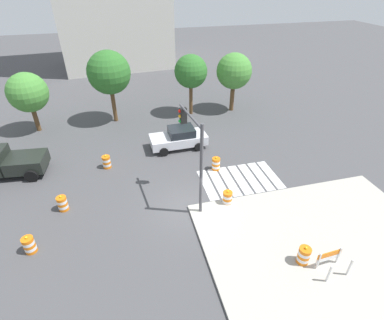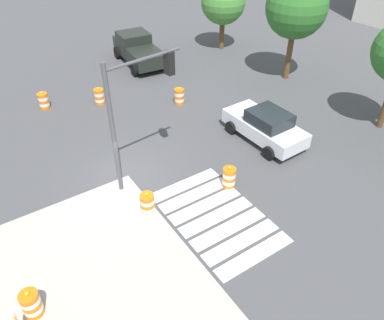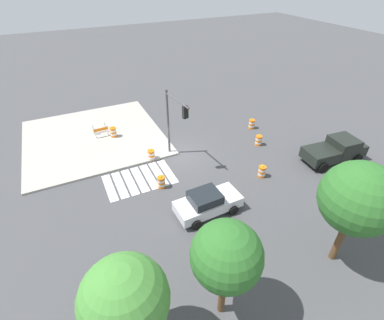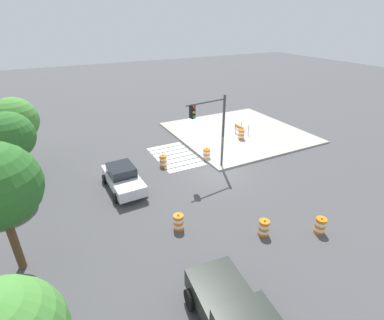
{
  "view_description": "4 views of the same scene",
  "coord_description": "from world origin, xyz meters",
  "px_view_note": "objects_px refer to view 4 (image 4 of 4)",
  "views": [
    {
      "loc": [
        -2.99,
        -12.69,
        11.83
      ],
      "look_at": [
        1.02,
        2.97,
        1.28
      ],
      "focal_mm": 27.75,
      "sensor_mm": 36.0,
      "label": 1
    },
    {
      "loc": [
        12.11,
        -4.73,
        10.6
      ],
      "look_at": [
        1.16,
        2.56,
        0.65
      ],
      "focal_mm": 35.46,
      "sensor_mm": 36.0,
      "label": 2
    },
    {
      "loc": [
        7.68,
        18.56,
        13.54
      ],
      "look_at": [
        -0.08,
        2.41,
        0.93
      ],
      "focal_mm": 26.67,
      "sensor_mm": 36.0,
      "label": 3
    },
    {
      "loc": [
        -16.06,
        10.64,
        10.52
      ],
      "look_at": [
        0.62,
        1.96,
        1.18
      ],
      "focal_mm": 27.21,
      "sensor_mm": 36.0,
      "label": 4
    }
  ],
  "objects_px": {
    "traffic_barrel_on_sidewalk": "(241,134)",
    "traffic_light_pole": "(211,122)",
    "traffic_barrel_median_far": "(163,161)",
    "street_tree_corner_lot": "(9,136)",
    "street_tree_streetside_far": "(15,120)",
    "traffic_barrel_median_near": "(178,222)",
    "traffic_barrel_near_corner": "(320,225)",
    "traffic_barrel_crosswalk_end": "(264,228)",
    "construction_barricade": "(240,129)",
    "traffic_barrel_far_curb": "(207,154)",
    "sports_car": "(123,178)"
  },
  "relations": [
    {
      "from": "traffic_barrel_far_curb",
      "to": "traffic_light_pole",
      "type": "xyz_separation_m",
      "value": [
        -1.87,
        0.81,
        3.46
      ]
    },
    {
      "from": "traffic_barrel_far_curb",
      "to": "street_tree_corner_lot",
      "type": "xyz_separation_m",
      "value": [
        1.11,
        13.14,
        3.56
      ]
    },
    {
      "from": "traffic_barrel_near_corner",
      "to": "traffic_barrel_on_sidewalk",
      "type": "height_order",
      "value": "traffic_barrel_on_sidewalk"
    },
    {
      "from": "traffic_barrel_median_far",
      "to": "street_tree_corner_lot",
      "type": "xyz_separation_m",
      "value": [
        0.63,
        9.54,
        3.56
      ]
    },
    {
      "from": "traffic_barrel_median_far",
      "to": "construction_barricade",
      "type": "relative_size",
      "value": 0.78
    },
    {
      "from": "traffic_barrel_median_far",
      "to": "street_tree_streetside_far",
      "type": "xyz_separation_m",
      "value": [
        4.69,
        9.39,
        3.34
      ]
    },
    {
      "from": "traffic_barrel_crosswalk_end",
      "to": "traffic_barrel_median_far",
      "type": "height_order",
      "value": "same"
    },
    {
      "from": "traffic_barrel_near_corner",
      "to": "traffic_light_pole",
      "type": "distance_m",
      "value": 9.52
    },
    {
      "from": "construction_barricade",
      "to": "traffic_light_pole",
      "type": "xyz_separation_m",
      "value": [
        -4.84,
        6.28,
        3.19
      ]
    },
    {
      "from": "traffic_barrel_crosswalk_end",
      "to": "traffic_barrel_on_sidewalk",
      "type": "bearing_deg",
      "value": -30.99
    },
    {
      "from": "traffic_barrel_near_corner",
      "to": "traffic_barrel_far_curb",
      "type": "height_order",
      "value": "same"
    },
    {
      "from": "traffic_light_pole",
      "to": "street_tree_corner_lot",
      "type": "height_order",
      "value": "traffic_light_pole"
    },
    {
      "from": "traffic_barrel_crosswalk_end",
      "to": "traffic_light_pole",
      "type": "xyz_separation_m",
      "value": [
        7.46,
        -1.1,
        3.46
      ]
    },
    {
      "from": "traffic_barrel_median_far",
      "to": "construction_barricade",
      "type": "xyz_separation_m",
      "value": [
        2.48,
        -9.08,
        0.27
      ]
    },
    {
      "from": "traffic_barrel_crosswalk_end",
      "to": "construction_barricade",
      "type": "bearing_deg",
      "value": -30.99
    },
    {
      "from": "traffic_barrel_far_curb",
      "to": "traffic_barrel_on_sidewalk",
      "type": "distance_m",
      "value": 5.26
    },
    {
      "from": "traffic_barrel_median_near",
      "to": "street_tree_streetside_far",
      "type": "bearing_deg",
      "value": 31.23
    },
    {
      "from": "traffic_barrel_median_far",
      "to": "traffic_barrel_on_sidewalk",
      "type": "xyz_separation_m",
      "value": [
        1.49,
        -8.48,
        0.15
      ]
    },
    {
      "from": "traffic_light_pole",
      "to": "traffic_barrel_on_sidewalk",
      "type": "bearing_deg",
      "value": -55.96
    },
    {
      "from": "sports_car",
      "to": "street_tree_corner_lot",
      "type": "bearing_deg",
      "value": 67.62
    },
    {
      "from": "traffic_barrel_crosswalk_end",
      "to": "traffic_barrel_on_sidewalk",
      "type": "xyz_separation_m",
      "value": [
        11.3,
        -6.79,
        0.15
      ]
    },
    {
      "from": "traffic_barrel_far_curb",
      "to": "traffic_barrel_crosswalk_end",
      "type": "bearing_deg",
      "value": 168.43
    },
    {
      "from": "traffic_barrel_near_corner",
      "to": "traffic_barrel_far_curb",
      "type": "xyz_separation_m",
      "value": [
        10.58,
        0.89,
        0.0
      ]
    },
    {
      "from": "sports_car",
      "to": "traffic_barrel_crosswalk_end",
      "type": "relative_size",
      "value": 4.27
    },
    {
      "from": "traffic_barrel_near_corner",
      "to": "street_tree_corner_lot",
      "type": "relative_size",
      "value": 0.18
    },
    {
      "from": "street_tree_streetside_far",
      "to": "traffic_light_pole",
      "type": "bearing_deg",
      "value": -120.03
    },
    {
      "from": "sports_car",
      "to": "traffic_barrel_median_near",
      "type": "relative_size",
      "value": 4.27
    },
    {
      "from": "construction_barricade",
      "to": "street_tree_corner_lot",
      "type": "relative_size",
      "value": 0.24
    },
    {
      "from": "traffic_barrel_on_sidewalk",
      "to": "traffic_barrel_median_near",
      "type": "bearing_deg",
      "value": 129.65
    },
    {
      "from": "traffic_barrel_crosswalk_end",
      "to": "traffic_barrel_median_near",
      "type": "xyz_separation_m",
      "value": [
        2.51,
        3.82,
        0.0
      ]
    },
    {
      "from": "street_tree_corner_lot",
      "to": "street_tree_streetside_far",
      "type": "bearing_deg",
      "value": -2.04
    },
    {
      "from": "traffic_barrel_crosswalk_end",
      "to": "traffic_barrel_far_curb",
      "type": "xyz_separation_m",
      "value": [
        9.33,
        -1.91,
        0.0
      ]
    },
    {
      "from": "traffic_barrel_near_corner",
      "to": "street_tree_corner_lot",
      "type": "xyz_separation_m",
      "value": [
        11.7,
        14.03,
        3.56
      ]
    },
    {
      "from": "traffic_barrel_near_corner",
      "to": "sports_car",
      "type": "bearing_deg",
      "value": 41.25
    },
    {
      "from": "traffic_barrel_on_sidewalk",
      "to": "street_tree_streetside_far",
      "type": "bearing_deg",
      "value": 79.83
    },
    {
      "from": "sports_car",
      "to": "construction_barricade",
      "type": "height_order",
      "value": "sports_car"
    },
    {
      "from": "traffic_barrel_near_corner",
      "to": "traffic_barrel_median_near",
      "type": "bearing_deg",
      "value": 60.38
    },
    {
      "from": "traffic_barrel_median_near",
      "to": "street_tree_streetside_far",
      "type": "distance_m",
      "value": 14.42
    },
    {
      "from": "traffic_barrel_near_corner",
      "to": "traffic_light_pole",
      "type": "height_order",
      "value": "traffic_light_pole"
    },
    {
      "from": "construction_barricade",
      "to": "street_tree_corner_lot",
      "type": "height_order",
      "value": "street_tree_corner_lot"
    },
    {
      "from": "construction_barricade",
      "to": "traffic_light_pole",
      "type": "distance_m",
      "value": 8.55
    },
    {
      "from": "traffic_barrel_on_sidewalk",
      "to": "traffic_light_pole",
      "type": "distance_m",
      "value": 7.62
    },
    {
      "from": "traffic_barrel_crosswalk_end",
      "to": "traffic_barrel_median_near",
      "type": "bearing_deg",
      "value": 56.64
    },
    {
      "from": "sports_car",
      "to": "traffic_barrel_median_far",
      "type": "height_order",
      "value": "sports_car"
    },
    {
      "from": "traffic_barrel_near_corner",
      "to": "street_tree_streetside_far",
      "type": "bearing_deg",
      "value": 41.4
    },
    {
      "from": "traffic_barrel_crosswalk_end",
      "to": "traffic_light_pole",
      "type": "relative_size",
      "value": 0.19
    },
    {
      "from": "traffic_barrel_crosswalk_end",
      "to": "traffic_barrel_far_curb",
      "type": "distance_m",
      "value": 9.53
    },
    {
      "from": "traffic_barrel_median_near",
      "to": "traffic_barrel_near_corner",
      "type": "bearing_deg",
      "value": -119.62
    },
    {
      "from": "traffic_barrel_far_curb",
      "to": "traffic_light_pole",
      "type": "distance_m",
      "value": 4.01
    },
    {
      "from": "traffic_barrel_crosswalk_end",
      "to": "street_tree_streetside_far",
      "type": "distance_m",
      "value": 18.56
    }
  ]
}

